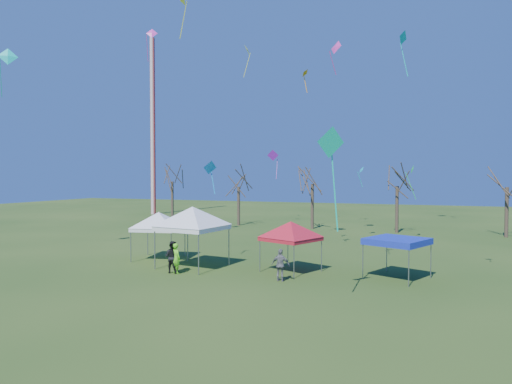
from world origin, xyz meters
TOP-DOWN VIEW (x-y plane):
  - ground at (0.00, 0.00)m, footprint 140.00×140.00m
  - radio_mast at (-28.00, 34.00)m, footprint 0.70×0.70m
  - tree_0 at (-20.85, 27.38)m, footprint 3.83×3.83m
  - tree_1 at (-10.77, 24.65)m, footprint 3.42×3.42m
  - tree_2 at (-2.37, 24.38)m, footprint 3.71×3.71m
  - tree_3 at (6.03, 24.04)m, footprint 3.59×3.59m
  - tree_4 at (15.36, 24.00)m, footprint 3.58×3.58m
  - tent_white_west at (-7.61, 3.89)m, footprint 3.97×3.97m
  - tent_white_mid at (-4.26, 2.35)m, footprint 4.70×4.70m
  - tent_red at (1.59, 3.19)m, footprint 3.49×3.49m
  - tent_blue at (7.36, 3.50)m, footprint 3.61×3.61m
  - person_grey at (1.78, 0.75)m, footprint 0.98×0.41m
  - person_green at (-4.26, 0.44)m, footprint 0.72×0.60m
  - person_dark at (-4.56, 0.52)m, footprint 0.89×0.70m
  - kite_2 at (-9.60, 24.44)m, footprint 1.04×1.59m
  - kite_1 at (-4.03, 4.22)m, footprint 0.92×1.04m
  - kite_14 at (-17.02, 0.75)m, footprint 1.23×1.23m
  - kite_18 at (0.57, 10.08)m, footprint 0.52×0.70m
  - kite_19 at (3.37, 18.51)m, footprint 0.70×0.81m
  - kite_7 at (-11.94, 9.75)m, footprint 1.02×0.91m
  - kite_11 at (1.42, 16.93)m, footprint 1.38×1.25m
  - kite_17 at (7.21, 9.19)m, footprint 0.72×1.01m
  - kite_13 at (-5.74, 21.68)m, footprint 1.19×0.83m
  - kite_22 at (7.53, 18.66)m, footprint 0.90×0.99m
  - kite_5 at (5.02, -2.63)m, footprint 1.21×1.24m

SIDE VIEW (x-z plane):
  - ground at x=0.00m, z-range 0.00..0.00m
  - person_grey at x=1.78m, z-range 0.00..1.68m
  - person_green at x=-4.26m, z-range 0.00..1.69m
  - person_dark at x=-4.56m, z-range 0.00..1.80m
  - tent_blue at x=7.36m, z-range 0.91..3.07m
  - tent_red at x=1.59m, z-range 1.02..4.34m
  - tent_white_west at x=-7.61m, z-range 1.10..4.66m
  - tent_white_mid at x=-4.26m, z-range 1.29..5.47m
  - tree_1 at x=-10.77m, z-range 2.02..9.56m
  - kite_22 at x=7.53m, z-range 4.42..7.36m
  - kite_19 at x=3.37m, z-range 5.01..6.85m
  - kite_1 at x=-4.03m, z-range 4.90..7.03m
  - tree_4 at x=15.36m, z-range 2.12..10.00m
  - tree_3 at x=6.03m, z-range 2.12..10.03m
  - tree_2 at x=-2.37m, z-range 2.20..10.38m
  - tree_0 at x=-20.85m, z-range 2.27..10.70m
  - kite_5 at x=5.02m, z-range 4.60..9.03m
  - kite_13 at x=-5.74m, z-range 6.02..8.98m
  - radio_mast at x=-28.00m, z-range 0.00..25.00m
  - kite_18 at x=0.57m, z-range 11.88..13.55m
  - kite_14 at x=-17.02m, z-range 11.65..14.89m
  - kite_17 at x=7.21m, z-range 12.75..15.68m
  - kite_11 at x=1.42m, z-range 14.85..17.68m
  - kite_7 at x=-11.94m, z-range 15.47..18.10m
  - kite_2 at x=-9.60m, z-range 17.17..20.82m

